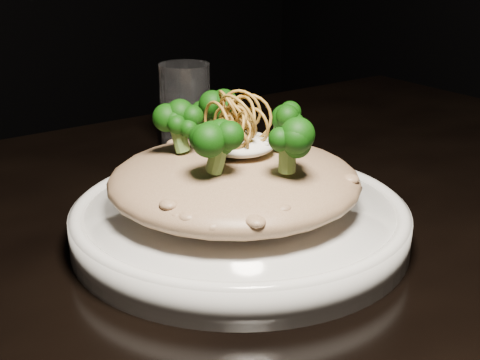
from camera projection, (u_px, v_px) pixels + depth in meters
name	position (u px, v px, depth m)	size (l,w,h in m)	color
table	(280.00, 295.00, 0.66)	(1.10, 0.80, 0.75)	black
plate	(240.00, 223.00, 0.58)	(0.29, 0.29, 0.03)	silver
risotto	(234.00, 180.00, 0.57)	(0.22, 0.22, 0.05)	brown
broccoli	(235.00, 131.00, 0.55)	(0.12, 0.12, 0.05)	black
cheese	(240.00, 144.00, 0.56)	(0.06, 0.06, 0.02)	white
shallots	(236.00, 116.00, 0.55)	(0.05, 0.05, 0.03)	brown
drinking_glass	(185.00, 108.00, 0.80)	(0.06, 0.06, 0.11)	white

